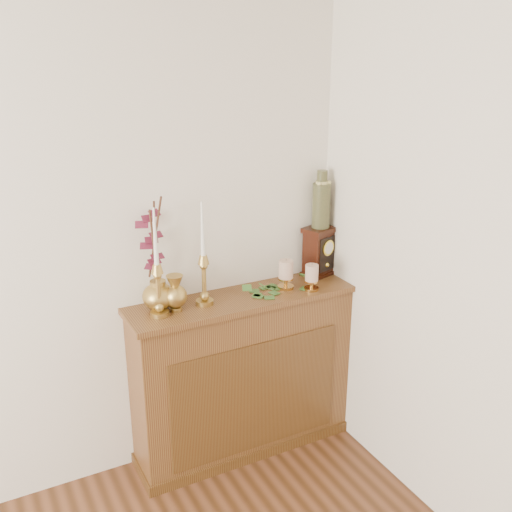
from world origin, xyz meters
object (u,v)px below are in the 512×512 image
candlestick_center (204,272)px  ceramic_vase (321,202)px  candlestick_left (158,282)px  ginger_jar (153,257)px  bud_vase (175,294)px  mantel_clock (320,251)px

candlestick_center → ceramic_vase: 0.79m
candlestick_left → ceramic_vase: ceramic_vase is taller
candlestick_center → ginger_jar: bearing=161.1°
candlestick_left → ceramic_vase: size_ratio=1.69×
candlestick_left → ceramic_vase: bearing=6.3°
bud_vase → mantel_clock: 0.90m
bud_vase → ceramic_vase: size_ratio=0.58×
ginger_jar → ceramic_vase: (0.97, 0.01, 0.16)m
candlestick_center → mantel_clock: bearing=6.3°
ceramic_vase → candlestick_center: bearing=-173.5°
bud_vase → ceramic_vase: (0.90, 0.09, 0.33)m
ginger_jar → mantel_clock: bearing=0.2°
candlestick_center → ceramic_vase: size_ratio=1.67×
candlestick_left → candlestick_center: bearing=5.7°
candlestick_left → ceramic_vase: (0.99, 0.11, 0.25)m
mantel_clock → bud_vase: bearing=168.4°
candlestick_left → ginger_jar: size_ratio=0.92×
ceramic_vase → ginger_jar: bearing=-179.7°
ginger_jar → candlestick_left: bearing=-98.1°
mantel_clock → ginger_jar: bearing=162.8°
candlestick_left → ginger_jar: (0.01, 0.10, 0.09)m
candlestick_center → bud_vase: 0.18m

